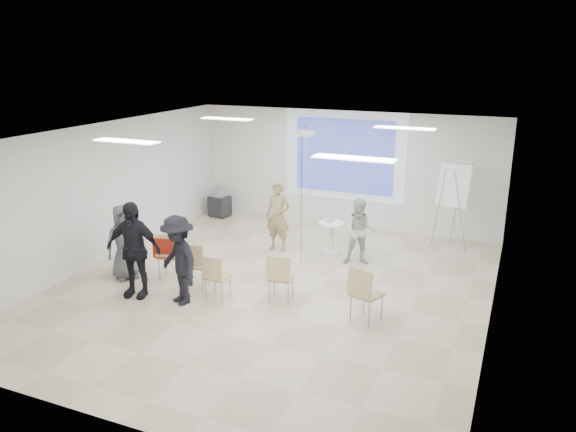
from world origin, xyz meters
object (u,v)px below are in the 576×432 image
at_px(chair_center, 215,274).
at_px(audience_outer, 124,238).
at_px(flipchart_easel, 454,184).
at_px(chair_far_left, 132,251).
at_px(pedestal_table, 331,235).
at_px(laptop, 197,263).
at_px(audience_mid, 178,254).
at_px(chair_left_inner, 195,262).
at_px(av_cart, 220,203).
at_px(player_left, 278,211).
at_px(audience_left, 133,243).
at_px(chair_right_far, 364,291).
at_px(player_right, 360,228).
at_px(chair_left_mid, 169,253).
at_px(chair_right_inner, 280,275).

relative_size(chair_center, audience_outer, 0.51).
bearing_deg(flipchart_easel, chair_far_left, -123.70).
bearing_deg(pedestal_table, laptop, -121.27).
xyz_separation_m(chair_far_left, flipchart_easel, (5.84, 4.11, 1.05)).
xyz_separation_m(chair_far_left, audience_mid, (1.72, -0.84, 0.45)).
height_order(chair_far_left, chair_left_inner, chair_left_inner).
height_order(pedestal_table, laptop, pedestal_table).
distance_m(audience_outer, av_cart, 4.64).
relative_size(pedestal_table, chair_left_inner, 0.78).
xyz_separation_m(player_left, audience_left, (-1.44, -3.34, 0.12)).
relative_size(player_left, chair_right_far, 1.86).
relative_size(laptop, flipchart_easel, 0.16).
bearing_deg(audience_left, flipchart_easel, 35.46).
height_order(player_right, chair_far_left, player_right).
xyz_separation_m(pedestal_table, player_right, (0.80, -0.46, 0.41)).
bearing_deg(chair_left_mid, chair_right_far, -20.78).
height_order(audience_mid, flipchart_easel, flipchart_easel).
distance_m(pedestal_table, player_right, 1.01).
distance_m(chair_left_inner, audience_left, 1.23).
bearing_deg(laptop, player_right, -146.29).
bearing_deg(chair_left_inner, chair_left_mid, 156.76).
bearing_deg(laptop, chair_right_far, 166.49).
relative_size(player_right, chair_left_inner, 1.74).
xyz_separation_m(player_left, av_cart, (-2.61, 1.87, -0.56)).
bearing_deg(pedestal_table, player_right, -29.96).
bearing_deg(pedestal_table, flipchart_easel, 27.56).
bearing_deg(chair_right_far, laptop, -163.91).
relative_size(laptop, av_cart, 0.42).
bearing_deg(chair_center, pedestal_table, 71.43).
distance_m(pedestal_table, chair_left_mid, 3.74).
bearing_deg(audience_mid, laptop, 128.15).
bearing_deg(chair_left_inner, chair_far_left, 164.19).
distance_m(chair_right_far, audience_outer, 4.96).
relative_size(chair_far_left, audience_outer, 0.48).
xyz_separation_m(player_left, laptop, (-0.59, -2.53, -0.43)).
height_order(player_right, audience_left, audience_left).
height_order(pedestal_table, chair_right_far, chair_right_far).
xyz_separation_m(chair_center, av_cart, (-2.66, 4.81, -0.15)).
bearing_deg(av_cart, chair_far_left, -73.69).
distance_m(chair_left_mid, flipchart_easel, 6.48).
xyz_separation_m(pedestal_table, chair_center, (-1.12, -3.30, 0.12)).
distance_m(player_right, laptop, 3.54).
distance_m(player_right, audience_mid, 4.03).
xyz_separation_m(chair_left_mid, audience_mid, (0.79, -0.83, 0.36)).
distance_m(chair_center, chair_right_far, 2.76).
height_order(chair_right_inner, laptop, chair_right_inner).
xyz_separation_m(chair_far_left, chair_center, (2.26, -0.48, 0.03)).
xyz_separation_m(chair_right_inner, laptop, (-1.77, 0.04, -0.05)).
xyz_separation_m(chair_left_inner, audience_mid, (0.09, -0.66, 0.40)).
relative_size(chair_center, audience_mid, 0.46).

